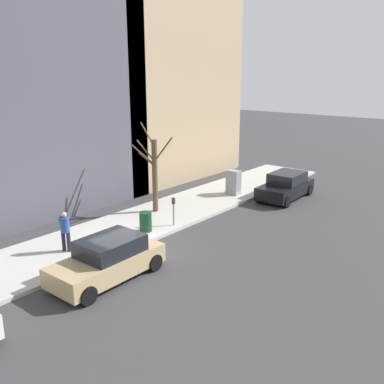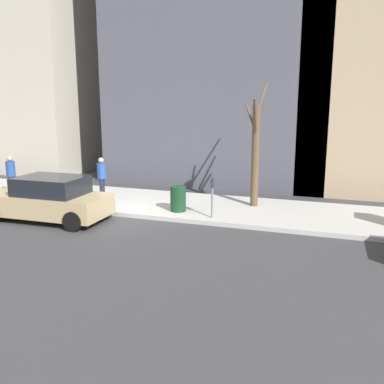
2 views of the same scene
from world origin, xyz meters
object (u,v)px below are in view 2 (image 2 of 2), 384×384
trash_bin (178,199)px  parked_car_tan (49,199)px  pedestrian_near_meter (102,176)px  bare_tree (255,151)px  pedestrian_midblock (11,173)px  parking_meter (212,194)px

trash_bin → parked_car_tan: bearing=118.1°
trash_bin → pedestrian_near_meter: 3.75m
parked_car_tan → bare_tree: bearing=-59.9°
bare_tree → pedestrian_near_meter: bearing=98.2°
parked_car_tan → pedestrian_midblock: (2.16, 3.49, 0.35)m
parked_car_tan → parking_meter: size_ratio=3.14×
parking_meter → pedestrian_midblock: (0.52, 8.81, 0.11)m
parking_meter → pedestrian_near_meter: pedestrian_near_meter is taller
parked_car_tan → pedestrian_midblock: pedestrian_midblock is taller
parking_meter → pedestrian_midblock: 8.82m
bare_tree → pedestrian_near_meter: size_ratio=2.73×
parking_meter → bare_tree: bare_tree is taller
parking_meter → pedestrian_midblock: bearing=86.6°
parked_car_tan → parking_meter: 5.56m
parked_car_tan → parking_meter: (1.64, -5.31, 0.24)m
parking_meter → bare_tree: 2.70m
parking_meter → bare_tree: bearing=-24.1°
bare_tree → parking_meter: bearing=155.9°
parked_car_tan → trash_bin: 4.44m
bare_tree → parked_car_tan: bearing=121.3°
bare_tree → trash_bin: bare_tree is taller
parked_car_tan → trash_bin: (2.09, -3.91, -0.14)m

